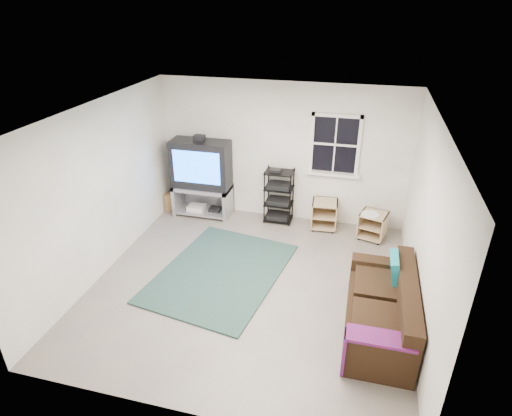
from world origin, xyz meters
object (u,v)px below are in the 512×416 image
(av_rack, at_px, (279,199))
(side_table_right, at_px, (373,223))
(side_table_left, at_px, (324,213))
(tv_unit, at_px, (202,172))
(sofa, at_px, (383,312))

(av_rack, height_order, side_table_right, av_rack)
(av_rack, distance_m, side_table_left, 0.89)
(tv_unit, xyz_separation_m, side_table_left, (2.36, 0.06, -0.60))
(side_table_right, xyz_separation_m, sofa, (0.14, -2.41, 0.01))
(av_rack, xyz_separation_m, sofa, (1.90, -2.60, -0.16))
(side_table_right, relative_size, sofa, 0.29)
(tv_unit, xyz_separation_m, sofa, (3.39, -2.52, -0.59))
(side_table_right, bearing_deg, side_table_left, 168.84)
(side_table_left, distance_m, side_table_right, 0.90)
(side_table_left, height_order, sofa, sofa)
(sofa, bearing_deg, side_table_left, 111.66)
(av_rack, xyz_separation_m, side_table_left, (0.87, -0.02, -0.17))
(tv_unit, relative_size, av_rack, 1.54)
(sofa, bearing_deg, side_table_right, 93.42)
(av_rack, relative_size, side_table_right, 1.94)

